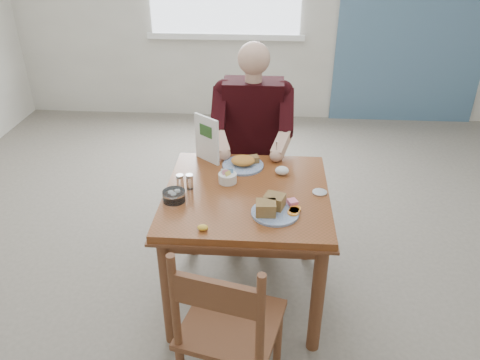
# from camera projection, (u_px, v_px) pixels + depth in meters

# --- Properties ---
(floor) EXTENTS (6.00, 6.00, 0.00)m
(floor) POSITION_uv_depth(u_px,v_px,m) (246.00, 293.00, 2.94)
(floor) COLOR #625B4F
(floor) RESTS_ON ground
(lemon_wedge) EXTENTS (0.06, 0.05, 0.03)m
(lemon_wedge) POSITION_uv_depth(u_px,v_px,m) (203.00, 228.00, 2.25)
(lemon_wedge) COLOR yellow
(lemon_wedge) RESTS_ON table
(napkin) EXTENTS (0.10, 0.09, 0.05)m
(napkin) POSITION_uv_depth(u_px,v_px,m) (282.00, 171.00, 2.72)
(napkin) COLOR white
(napkin) RESTS_ON table
(metal_dish) EXTENTS (0.10, 0.10, 0.01)m
(metal_dish) POSITION_uv_depth(u_px,v_px,m) (320.00, 193.00, 2.55)
(metal_dish) COLOR silver
(metal_dish) RESTS_ON table
(table) EXTENTS (0.92, 0.92, 0.75)m
(table) POSITION_uv_depth(u_px,v_px,m) (246.00, 208.00, 2.62)
(table) COLOR brown
(table) RESTS_ON ground
(chair_far) EXTENTS (0.42, 0.42, 0.95)m
(chair_far) POSITION_uv_depth(u_px,v_px,m) (253.00, 167.00, 3.39)
(chair_far) COLOR brown
(chair_far) RESTS_ON ground
(chair_near) EXTENTS (0.51, 0.51, 0.95)m
(chair_near) POSITION_uv_depth(u_px,v_px,m) (228.00, 329.00, 2.06)
(chair_near) COLOR brown
(chair_near) RESTS_ON ground
(diner) EXTENTS (0.53, 0.56, 1.39)m
(diner) POSITION_uv_depth(u_px,v_px,m) (253.00, 130.00, 3.15)
(diner) COLOR gray
(diner) RESTS_ON chair_far
(near_plate) EXTENTS (0.27, 0.27, 0.08)m
(near_plate) POSITION_uv_depth(u_px,v_px,m) (274.00, 208.00, 2.37)
(near_plate) COLOR white
(near_plate) RESTS_ON table
(far_plate) EXTENTS (0.31, 0.31, 0.07)m
(far_plate) POSITION_uv_depth(u_px,v_px,m) (244.00, 163.00, 2.81)
(far_plate) COLOR white
(far_plate) RESTS_ON table
(caddy) EXTENTS (0.13, 0.13, 0.08)m
(caddy) POSITION_uv_depth(u_px,v_px,m) (228.00, 178.00, 2.64)
(caddy) COLOR white
(caddy) RESTS_ON table
(shakers) EXTENTS (0.10, 0.05, 0.09)m
(shakers) POSITION_uv_depth(u_px,v_px,m) (185.00, 182.00, 2.57)
(shakers) COLOR white
(shakers) RESTS_ON table
(creamer) EXTENTS (0.13, 0.13, 0.06)m
(creamer) POSITION_uv_depth(u_px,v_px,m) (174.00, 196.00, 2.47)
(creamer) COLOR white
(creamer) RESTS_ON table
(menu) EXTENTS (0.16, 0.14, 0.29)m
(menu) POSITION_uv_depth(u_px,v_px,m) (207.00, 139.00, 2.82)
(menu) COLOR white
(menu) RESTS_ON table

